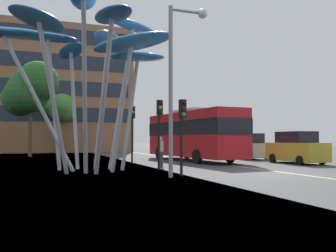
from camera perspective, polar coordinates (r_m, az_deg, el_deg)
name	(u,v)px	position (r m, az deg, el deg)	size (l,w,h in m)	color
ground	(252,175)	(17.70, 13.01, -7.42)	(120.00, 240.00, 0.10)	#424244
red_bus	(193,133)	(27.46, 3.85, -1.06)	(3.41, 11.27, 3.84)	red
leaf_sculpture	(92,45)	(19.53, -11.75, 12.32)	(10.57, 12.03, 8.52)	#9EA0A5
traffic_light_kerb_near	(182,121)	(16.00, 2.23, 0.86)	(0.28, 0.42, 3.35)	black
traffic_light_kerb_far	(159,119)	(19.43, -1.35, 1.05)	(0.28, 0.42, 3.69)	black
traffic_light_island_mid	(133,122)	(24.61, -5.55, 0.59)	(0.28, 0.42, 3.81)	black
car_parked_mid	(296,148)	(25.85, 19.35, -3.33)	(1.93, 4.47, 2.13)	gold
car_parked_far	(249,147)	(30.44, 12.50, -3.24)	(1.92, 3.84, 2.08)	gray
street_lamp	(180,66)	(16.01, 1.85, 9.30)	(1.83, 0.44, 7.43)	gray
tree_pavement_near	(29,90)	(35.92, -20.78, 5.28)	(5.09, 5.72, 8.67)	brown
tree_pavement_far	(59,107)	(44.38, -16.57, 2.86)	(4.08, 3.45, 6.95)	brown
pedestrian	(161,152)	(21.13, -1.17, -4.06)	(0.34, 0.34, 1.76)	#2D3342
backdrop_building	(32,93)	(53.23, -20.37, 4.81)	(24.19, 16.04, 15.73)	#8E6042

